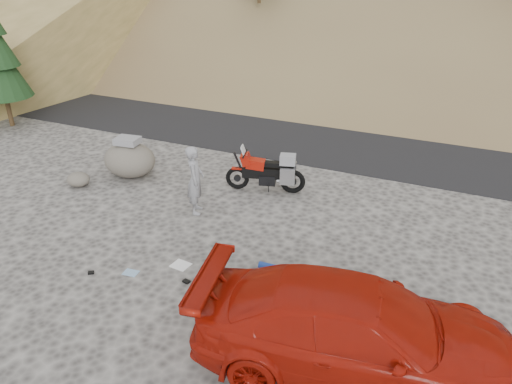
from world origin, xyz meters
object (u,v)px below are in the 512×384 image
red_car (354,367)px  boulder (130,159)px  motorcycle (269,172)px  man (197,211)px

red_car → boulder: size_ratio=3.17×
motorcycle → man: size_ratio=1.21×
boulder → red_car: bearing=-30.6°
motorcycle → red_car: size_ratio=0.42×
man → red_car: size_ratio=0.34×
red_car → motorcycle: bearing=24.9°
motorcycle → man: 2.51m
motorcycle → man: (-1.33, -2.03, -0.62)m
motorcycle → red_car: bearing=-70.7°
man → boulder: bearing=44.8°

